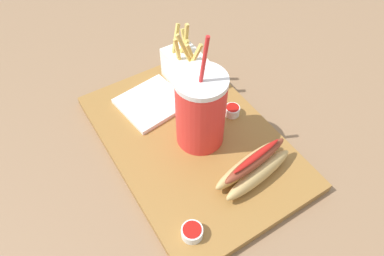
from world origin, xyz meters
name	(u,v)px	position (x,y,z in m)	size (l,w,h in m)	color
ground_plane	(192,146)	(0.00, 0.00, -0.01)	(2.40, 2.40, 0.02)	#8C6B4C
food_tray	(192,140)	(0.00, 0.00, 0.01)	(0.47, 0.32, 0.02)	olive
soda_cup	(201,110)	(0.01, 0.01, 0.10)	(0.10, 0.10, 0.25)	red
fries_basket	(185,68)	(-0.15, 0.08, 0.06)	(0.10, 0.07, 0.15)	white
hot_dog_1	(254,167)	(0.14, 0.05, 0.05)	(0.08, 0.17, 0.07)	tan
ketchup_cup_1	(232,110)	(-0.01, 0.11, 0.03)	(0.03, 0.03, 0.02)	white
ketchup_cup_2	(192,232)	(0.18, -0.11, 0.03)	(0.04, 0.04, 0.02)	white
napkin_stack	(152,103)	(-0.13, -0.03, 0.02)	(0.12, 0.13, 0.01)	white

